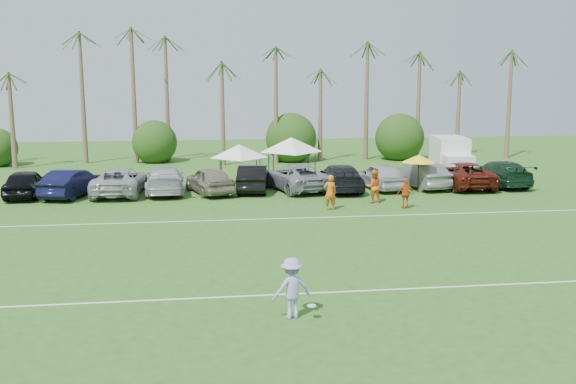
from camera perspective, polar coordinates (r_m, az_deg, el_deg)
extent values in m
plane|color=#2D5D1C|center=(20.04, -1.58, -11.03)|extent=(120.00, 120.00, 0.00)
cube|color=white|center=(21.91, -2.16, -9.16)|extent=(80.00, 0.10, 0.01)
cube|color=white|center=(33.44, -4.19, -2.47)|extent=(80.00, 0.10, 0.01)
cone|color=brown|center=(58.62, -22.77, 6.54)|extent=(0.44, 0.44, 9.00)
cone|color=brown|center=(57.53, -17.96, 7.28)|extent=(0.44, 0.44, 10.00)
cone|color=brown|center=(56.95, -13.98, 7.95)|extent=(0.44, 0.44, 11.00)
cone|color=brown|center=(56.73, -9.87, 6.57)|extent=(0.44, 0.44, 8.00)
cone|color=brown|center=(56.71, -5.82, 7.17)|extent=(0.44, 0.44, 9.00)
cone|color=brown|center=(56.97, -1.77, 7.73)|extent=(0.44, 0.44, 10.00)
cone|color=brown|center=(57.51, 2.24, 8.25)|extent=(0.44, 0.44, 11.00)
cone|color=brown|center=(58.65, 7.08, 6.74)|extent=(0.44, 0.44, 8.00)
cone|color=brown|center=(60.10, 11.74, 7.17)|extent=(0.44, 0.44, 9.00)
cone|color=brown|center=(61.92, 16.16, 7.52)|extent=(0.44, 0.44, 10.00)
cone|color=brown|center=(63.63, 19.51, 7.85)|extent=(0.44, 0.44, 11.00)
cylinder|color=brown|center=(60.41, -24.13, 2.90)|extent=(0.30, 0.30, 1.40)
sphere|color=#1B3E11|center=(60.30, -24.20, 3.94)|extent=(4.00, 4.00, 4.00)
cylinder|color=brown|center=(58.11, -11.72, 3.32)|extent=(0.30, 0.30, 1.40)
sphere|color=#1B3E11|center=(58.00, -11.76, 4.40)|extent=(4.00, 4.00, 4.00)
cylinder|color=brown|center=(58.52, 0.10, 3.57)|extent=(0.30, 0.30, 1.40)
sphere|color=#1B3E11|center=(58.41, 0.10, 4.64)|extent=(4.00, 4.00, 4.00)
cylinder|color=brown|center=(60.70, 9.51, 3.66)|extent=(0.30, 0.30, 1.40)
sphere|color=#1B3E11|center=(60.59, 9.54, 4.70)|extent=(4.00, 4.00, 4.00)
imported|color=orange|center=(35.80, 3.76, -0.04)|extent=(0.74, 0.50, 1.98)
imported|color=orange|center=(38.15, 7.61, 0.48)|extent=(0.95, 0.74, 1.94)
imported|color=#CC5016|center=(36.70, 10.41, -0.15)|extent=(1.01, 0.45, 1.71)
cube|color=white|center=(50.14, 14.13, 3.51)|extent=(2.80, 4.39, 2.23)
cube|color=white|center=(47.49, 14.88, 2.05)|extent=(2.26, 1.89, 1.87)
cube|color=black|center=(46.89, 15.07, 1.61)|extent=(2.07, 0.56, 0.89)
cube|color=#E5590C|center=(50.46, 15.35, 3.03)|extent=(0.22, 1.42, 0.80)
cylinder|color=black|center=(47.53, 13.76, 1.45)|extent=(0.38, 0.83, 0.80)
cylinder|color=black|center=(47.97, 15.83, 1.43)|extent=(0.38, 0.83, 0.80)
cylinder|color=black|center=(51.15, 12.81, 2.07)|extent=(0.38, 0.83, 0.80)
cylinder|color=black|center=(51.55, 14.75, 2.05)|extent=(0.38, 0.83, 0.80)
cylinder|color=black|center=(43.23, -5.94, 1.57)|extent=(0.06, 0.06, 1.87)
cylinder|color=black|center=(43.39, -2.51, 1.65)|extent=(0.06, 0.06, 1.87)
cylinder|color=black|center=(45.80, -6.05, 2.04)|extent=(0.06, 0.06, 1.87)
cylinder|color=black|center=(45.95, -2.81, 2.11)|extent=(0.06, 0.06, 1.87)
pyramid|color=white|center=(44.35, -4.36, 4.24)|extent=(4.03, 4.03, 0.93)
cylinder|color=black|center=(44.44, -1.32, 2.00)|extent=(0.06, 0.06, 2.10)
cylinder|color=black|center=(44.86, 2.42, 2.07)|extent=(0.06, 0.06, 2.10)
cylinder|color=black|center=(47.34, -1.72, 2.48)|extent=(0.06, 0.06, 2.10)
cylinder|color=black|center=(47.74, 1.79, 2.55)|extent=(0.06, 0.06, 2.10)
pyramid|color=white|center=(45.84, 0.30, 4.88)|extent=(4.53, 4.53, 1.05)
cylinder|color=black|center=(42.13, 11.50, 1.44)|extent=(0.05, 0.05, 2.21)
cone|color=yellow|center=(41.99, 11.55, 2.93)|extent=(2.21, 2.21, 0.50)
imported|color=#A399DA|center=(19.65, 0.33, -8.53)|extent=(1.35, 0.98, 1.88)
cylinder|color=white|center=(19.65, 2.12, -10.07)|extent=(0.27, 0.27, 0.03)
imported|color=black|center=(42.92, -22.28, 0.73)|extent=(2.20, 5.15, 1.73)
imported|color=black|center=(42.00, -18.64, 0.77)|extent=(3.33, 5.57, 1.73)
imported|color=#ABACB1|center=(41.91, -14.75, 0.94)|extent=(3.16, 6.37, 1.73)
imported|color=#BAB9BD|center=(41.83, -10.87, 1.08)|extent=(2.66, 6.07, 1.73)
imported|color=gray|center=(41.24, -6.98, 1.06)|extent=(3.44, 5.46, 1.73)
imported|color=black|center=(41.90, -3.12, 1.26)|extent=(2.54, 5.46, 1.73)
imported|color=gray|center=(42.20, 0.71, 1.33)|extent=(4.25, 6.74, 1.73)
imported|color=black|center=(42.19, 4.62, 1.30)|extent=(2.49, 6.00, 1.73)
imported|color=#BBBBBC|center=(43.08, 8.24, 1.41)|extent=(2.62, 5.29, 1.73)
imported|color=gray|center=(44.09, 11.73, 1.49)|extent=(2.65, 5.49, 1.73)
imported|color=#54180D|center=(44.86, 15.25, 1.49)|extent=(3.10, 6.34, 1.73)
imported|color=black|center=(46.35, 18.31, 1.60)|extent=(2.59, 6.04, 1.73)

